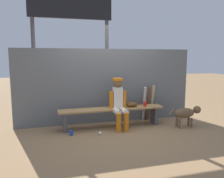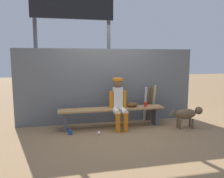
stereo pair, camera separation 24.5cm
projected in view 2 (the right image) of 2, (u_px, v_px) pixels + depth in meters
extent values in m
plane|color=olive|center=(112.00, 127.00, 5.33)|extent=(30.00, 30.00, 0.00)
cube|color=#595E63|center=(108.00, 86.00, 5.63)|extent=(4.47, 0.03, 1.85)
cube|color=#AD7F4C|center=(112.00, 109.00, 5.27)|extent=(2.48, 0.36, 0.04)
cube|color=#4C4C51|center=(65.00, 121.00, 5.06)|extent=(0.08, 0.29, 0.42)
cube|color=#4C4C51|center=(155.00, 116.00, 5.54)|extent=(0.08, 0.29, 0.42)
cube|color=silver|center=(118.00, 98.00, 5.26)|extent=(0.22, 0.13, 0.48)
sphere|color=brown|center=(118.00, 83.00, 5.21)|extent=(0.22, 0.22, 0.22)
cylinder|color=orange|center=(118.00, 79.00, 5.20)|extent=(0.23, 0.23, 0.06)
cylinder|color=silver|center=(116.00, 111.00, 5.10)|extent=(0.13, 0.38, 0.13)
cylinder|color=orange|center=(118.00, 123.00, 4.95)|extent=(0.11, 0.11, 0.42)
cylinder|color=orange|center=(111.00, 100.00, 5.22)|extent=(0.09, 0.09, 0.41)
cylinder|color=silver|center=(124.00, 111.00, 5.14)|extent=(0.13, 0.38, 0.13)
cylinder|color=orange|center=(126.00, 122.00, 4.98)|extent=(0.11, 0.11, 0.42)
cylinder|color=orange|center=(125.00, 100.00, 5.29)|extent=(0.09, 0.09, 0.41)
ellipsoid|color=#593819|center=(132.00, 105.00, 5.37)|extent=(0.28, 0.20, 0.12)
cylinder|color=#B7B7BC|center=(145.00, 104.00, 5.73)|extent=(0.11, 0.28, 0.91)
cylinder|color=brown|center=(149.00, 104.00, 5.82)|extent=(0.10, 0.21, 0.89)
cylinder|color=tan|center=(153.00, 103.00, 5.86)|extent=(0.09, 0.21, 0.93)
sphere|color=white|center=(99.00, 133.00, 4.80)|extent=(0.07, 0.07, 0.07)
cylinder|color=#1E47AD|center=(70.00, 132.00, 4.80)|extent=(0.08, 0.08, 0.11)
cylinder|color=red|center=(145.00, 104.00, 5.41)|extent=(0.08, 0.08, 0.11)
cylinder|color=#3F3F42|center=(37.00, 70.00, 5.80)|extent=(0.10, 0.10, 2.63)
cylinder|color=#3F3F42|center=(109.00, 69.00, 6.21)|extent=(0.10, 0.10, 2.63)
cube|color=black|center=(72.00, 3.00, 5.77)|extent=(2.14, 0.08, 0.81)
ellipsoid|color=brown|center=(186.00, 114.00, 5.21)|extent=(0.52, 0.20, 0.24)
sphere|color=brown|center=(199.00, 111.00, 5.28)|extent=(0.18, 0.18, 0.18)
cylinder|color=brown|center=(172.00, 113.00, 5.13)|extent=(0.15, 0.04, 0.16)
cylinder|color=brown|center=(190.00, 122.00, 5.34)|extent=(0.05, 0.05, 0.22)
cylinder|color=brown|center=(193.00, 124.00, 5.22)|extent=(0.05, 0.05, 0.22)
cylinder|color=brown|center=(178.00, 123.00, 5.27)|extent=(0.05, 0.05, 0.22)
cylinder|color=brown|center=(180.00, 125.00, 5.15)|extent=(0.05, 0.05, 0.22)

